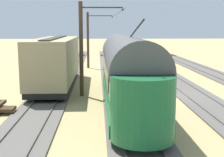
{
  "coord_description": "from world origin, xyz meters",
  "views": [
    {
      "loc": [
        4.29,
        20.7,
        4.8
      ],
      "look_at": [
        3.41,
        2.0,
        1.65
      ],
      "focal_mm": 48.76,
      "sensor_mm": 36.0,
      "label": 1
    }
  ],
  "objects_px": {
    "coach_adjacent": "(56,60)",
    "vintage_streetcar": "(127,70)",
    "catenary_pole_foreground": "(89,39)",
    "catenary_pole_mid_near": "(83,47)",
    "track_end_bumper": "(67,68)"
  },
  "relations": [
    {
      "from": "coach_adjacent",
      "to": "vintage_streetcar",
      "type": "bearing_deg",
      "value": 128.03
    },
    {
      "from": "catenary_pole_foreground",
      "to": "coach_adjacent",
      "type": "bearing_deg",
      "value": 78.58
    },
    {
      "from": "coach_adjacent",
      "to": "catenary_pole_foreground",
      "type": "height_order",
      "value": "catenary_pole_foreground"
    },
    {
      "from": "catenary_pole_mid_near",
      "to": "track_end_bumper",
      "type": "bearing_deg",
      "value": -79.14
    },
    {
      "from": "vintage_streetcar",
      "to": "coach_adjacent",
      "type": "bearing_deg",
      "value": -51.97
    },
    {
      "from": "catenary_pole_mid_near",
      "to": "track_end_bumper",
      "type": "height_order",
      "value": "catenary_pole_mid_near"
    },
    {
      "from": "catenary_pole_mid_near",
      "to": "catenary_pole_foreground",
      "type": "bearing_deg",
      "value": -90.0
    },
    {
      "from": "coach_adjacent",
      "to": "catenary_pole_mid_near",
      "type": "distance_m",
      "value": 4.37
    },
    {
      "from": "catenary_pole_mid_near",
      "to": "coach_adjacent",
      "type": "bearing_deg",
      "value": -56.09
    },
    {
      "from": "catenary_pole_foreground",
      "to": "track_end_bumper",
      "type": "relative_size",
      "value": 3.64
    },
    {
      "from": "vintage_streetcar",
      "to": "track_end_bumper",
      "type": "bearing_deg",
      "value": -71.41
    },
    {
      "from": "coach_adjacent",
      "to": "catenary_pole_foreground",
      "type": "distance_m",
      "value": 11.84
    },
    {
      "from": "catenary_pole_foreground",
      "to": "catenary_pole_mid_near",
      "type": "bearing_deg",
      "value": 90.0
    },
    {
      "from": "coach_adjacent",
      "to": "catenary_pole_mid_near",
      "type": "relative_size",
      "value": 1.86
    },
    {
      "from": "vintage_streetcar",
      "to": "coach_adjacent",
      "type": "xyz_separation_m",
      "value": [
        5.12,
        -6.54,
        -0.09
      ]
    }
  ]
}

